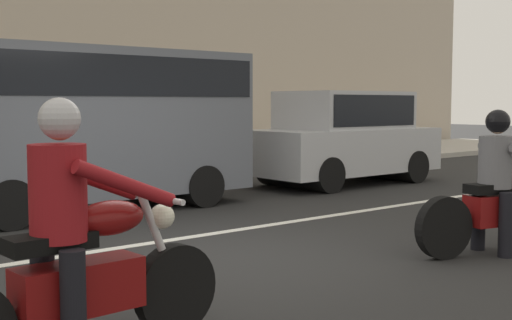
% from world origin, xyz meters
% --- Properties ---
extents(ground_plane, '(80.00, 80.00, 0.00)m').
position_xyz_m(ground_plane, '(0.00, 0.00, 0.00)').
color(ground_plane, '#242424').
extents(lane_marking_stripe, '(18.00, 0.14, 0.01)m').
position_xyz_m(lane_marking_stripe, '(0.24, 0.90, 0.00)').
color(lane_marking_stripe, silver).
rests_on(lane_marking_stripe, ground_plane).
extents(motorcycle_with_rider_crimson, '(2.05, 0.70, 1.61)m').
position_xyz_m(motorcycle_with_rider_crimson, '(-2.19, -1.82, 0.66)').
color(motorcycle_with_rider_crimson, black).
rests_on(motorcycle_with_rider_crimson, ground_plane).
extents(motorcycle_with_rider_gray, '(2.13, 0.86, 1.51)m').
position_xyz_m(motorcycle_with_rider_gray, '(2.56, -1.86, 0.62)').
color(motorcycle_with_rider_gray, black).
rests_on(motorcycle_with_rider_gray, ground_plane).
extents(parked_van_slate_gray, '(4.74, 1.96, 2.35)m').
position_xyz_m(parked_van_slate_gray, '(0.46, 3.57, 1.36)').
color(parked_van_slate_gray, slate).
rests_on(parked_van_slate_gray, ground_plane).
extents(parked_hatchback_silver, '(3.93, 1.76, 1.80)m').
position_xyz_m(parked_hatchback_silver, '(5.75, 3.37, 0.93)').
color(parked_hatchback_silver, '#B2B5BA').
rests_on(parked_hatchback_silver, ground_plane).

